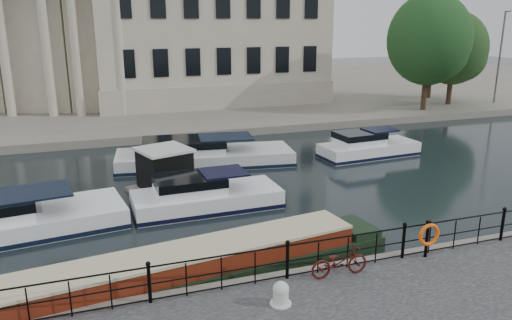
{
  "coord_description": "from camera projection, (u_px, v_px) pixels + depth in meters",
  "views": [
    {
      "loc": [
        -5.21,
        -14.46,
        7.95
      ],
      "look_at": [
        0.5,
        2.0,
        3.0
      ],
      "focal_mm": 35.0,
      "sensor_mm": 36.0,
      "label": 1
    }
  ],
  "objects": [
    {
      "name": "lamp_posts",
      "position": [
        466.0,
        57.0,
        42.64
      ],
      "size": [
        8.24,
        1.55,
        8.07
      ],
      "color": "#59595B",
      "rests_on": "far_bank"
    },
    {
      "name": "life_ring_post",
      "position": [
        429.0,
        235.0,
        15.81
      ],
      "size": [
        0.77,
        0.2,
        1.25
      ],
      "color": "black",
      "rests_on": "near_quay"
    },
    {
      "name": "railing",
      "position": [
        287.0,
        258.0,
        14.58
      ],
      "size": [
        24.14,
        0.14,
        1.22
      ],
      "color": "black",
      "rests_on": "near_quay"
    },
    {
      "name": "bicycle",
      "position": [
        339.0,
        261.0,
        14.77
      ],
      "size": [
        1.81,
        0.66,
        0.95
      ],
      "primitive_type": "imported",
      "rotation": [
        0.0,
        0.0,
        1.56
      ],
      "color": "#400C0B",
      "rests_on": "near_quay"
    },
    {
      "name": "far_bank",
      "position": [
        136.0,
        94.0,
        52.32
      ],
      "size": [
        120.0,
        42.0,
        0.55
      ],
      "primitive_type": "cube",
      "color": "#6B665B",
      "rests_on": "ground_plane"
    },
    {
      "name": "harbour_hut",
      "position": [
        165.0,
        172.0,
        23.6
      ],
      "size": [
        3.68,
        3.35,
        2.19
      ],
      "rotation": [
        0.0,
        0.0,
        0.31
      ],
      "color": "#6B665B",
      "rests_on": "ground_plane"
    },
    {
      "name": "narrowboat",
      "position": [
        189.0,
        274.0,
        15.38
      ],
      "size": [
        14.08,
        3.71,
        1.52
      ],
      "rotation": [
        0.0,
        0.0,
        0.13
      ],
      "color": "black",
      "rests_on": "ground_plane"
    },
    {
      "name": "mooring_bollard",
      "position": [
        281.0,
        294.0,
        13.33
      ],
      "size": [
        0.59,
        0.59,
        0.67
      ],
      "color": "silver",
      "rests_on": "near_quay"
    },
    {
      "name": "civic_building",
      "position": [
        125.0,
        29.0,
        46.26
      ],
      "size": [
        53.55,
        31.84,
        16.85
      ],
      "color": "#ADA38C",
      "rests_on": "far_bank"
    },
    {
      "name": "cabin_cruisers",
      "position": [
        188.0,
        180.0,
        24.37
      ],
      "size": [
        26.43,
        11.11,
        1.99
      ],
      "color": "white",
      "rests_on": "ground_plane"
    },
    {
      "name": "trees",
      "position": [
        440.0,
        48.0,
        42.55
      ],
      "size": [
        10.35,
        11.08,
        9.49
      ],
      "color": "black",
      "rests_on": "far_bank"
    },
    {
      "name": "ground_plane",
      "position": [
        261.0,
        261.0,
        16.95
      ],
      "size": [
        160.0,
        160.0,
        0.0
      ],
      "primitive_type": "plane",
      "color": "black",
      "rests_on": "ground"
    }
  ]
}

